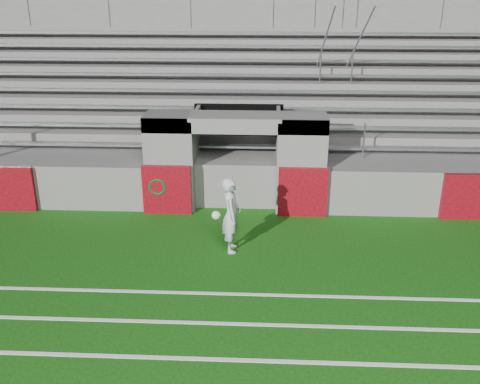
{
  "coord_description": "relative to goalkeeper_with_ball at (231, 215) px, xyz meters",
  "views": [
    {
      "loc": [
        0.78,
        -10.18,
        5.83
      ],
      "look_at": [
        0.2,
        1.8,
        1.1
      ],
      "focal_mm": 40.0,
      "sensor_mm": 36.0,
      "label": 1
    }
  ],
  "objects": [
    {
      "name": "ground",
      "position": [
        -0.04,
        -0.91,
        -0.89
      ],
      "size": [
        90.0,
        90.0,
        0.0
      ],
      "primitive_type": "plane",
      "color": "#11460B",
      "rests_on": "ground"
    },
    {
      "name": "hose_coil",
      "position": [
        -2.08,
        2.02,
        -0.1
      ],
      "size": [
        0.53,
        0.15,
        0.56
      ],
      "color": "#0C3E0D",
      "rests_on": "ground"
    },
    {
      "name": "goalkeeper_with_ball",
      "position": [
        0.0,
        0.0,
        0.0
      ],
      "size": [
        0.68,
        0.69,
        1.78
      ],
      "color": "silver",
      "rests_on": "ground"
    },
    {
      "name": "stadium_structure",
      "position": [
        -0.04,
        7.06,
        0.6
      ],
      "size": [
        26.0,
        8.48,
        5.42
      ],
      "color": "#63605E",
      "rests_on": "ground"
    }
  ]
}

